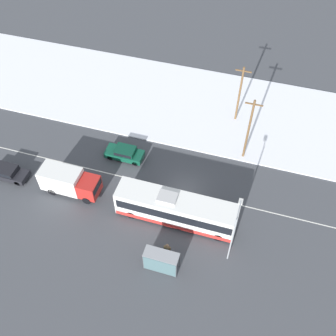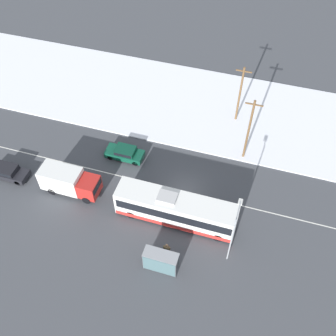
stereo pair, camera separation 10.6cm
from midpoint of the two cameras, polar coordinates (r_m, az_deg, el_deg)
ground_plane at (r=41.42m, az=2.26°, el=-3.44°), size 120.00×120.00×0.00m
snow_lot at (r=50.59m, az=6.41°, el=8.54°), size 80.00×15.35×0.12m
lane_marking_center at (r=41.42m, az=2.26°, el=-3.44°), size 60.00×0.12×0.00m
city_bus at (r=38.07m, az=1.11°, el=-5.99°), size 11.80×2.57×3.42m
box_truck at (r=41.52m, az=-14.28°, el=-1.84°), size 6.11×2.30×2.86m
sedan_car at (r=44.16m, az=-6.37°, el=2.21°), size 4.28×1.80×1.42m
parked_car_near_truck at (r=45.50m, az=-22.37°, el=-0.51°), size 4.44×1.80×1.38m
pedestrian_at_stop at (r=36.45m, az=-0.21°, el=-11.63°), size 0.66×0.30×1.84m
bus_shelter at (r=35.26m, az=-1.20°, el=-13.38°), size 3.10×1.20×2.40m
streetlamp at (r=34.29m, az=9.48°, el=-8.89°), size 0.36×2.34×6.58m
utility_pole_roadside at (r=42.33m, az=11.57°, el=5.53°), size 1.80×0.24×8.18m
utility_pole_snowlot at (r=47.02m, az=10.28°, el=10.57°), size 1.80×0.24×7.65m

